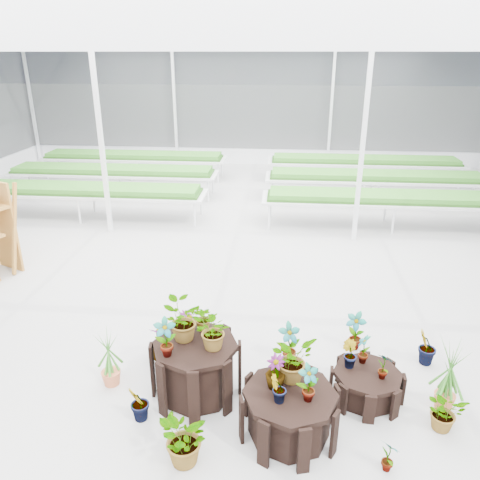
{
  "coord_description": "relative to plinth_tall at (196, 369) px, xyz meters",
  "views": [
    {
      "loc": [
        1.23,
        -6.63,
        4.2
      ],
      "look_at": [
        0.58,
        0.52,
        1.3
      ],
      "focal_mm": 35.0,
      "sensor_mm": 36.0,
      "label": 1
    }
  ],
  "objects": [
    {
      "name": "plinth_mid",
      "position": [
        1.2,
        -0.6,
        -0.09
      ],
      "size": [
        1.39,
        1.39,
        0.6
      ],
      "primitive_type": "cylinder",
      "rotation": [
        0.0,
        0.0,
        0.27
      ],
      "color": "black",
      "rests_on": "ground"
    },
    {
      "name": "steel_frame",
      "position": [
        -0.21,
        1.71,
        1.87
      ],
      "size": [
        18.0,
        24.0,
        4.5
      ],
      "primitive_type": null,
      "color": "silver",
      "rests_on": "ground"
    },
    {
      "name": "nursery_plants",
      "position": [
        0.86,
        -0.09,
        0.17
      ],
      "size": [
        4.75,
        3.17,
        1.32
      ],
      "color": "#357724",
      "rests_on": "ground"
    },
    {
      "name": "greenhouse_shell",
      "position": [
        -0.21,
        1.71,
        1.87
      ],
      "size": [
        18.0,
        24.0,
        4.5
      ],
      "primitive_type": null,
      "color": "white",
      "rests_on": "ground"
    },
    {
      "name": "nursery_benches",
      "position": [
        -0.21,
        8.91,
        0.04
      ],
      "size": [
        16.0,
        7.0,
        0.84
      ],
      "primitive_type": null,
      "color": "silver",
      "rests_on": "ground"
    },
    {
      "name": "plinth_tall",
      "position": [
        0.0,
        0.0,
        0.0
      ],
      "size": [
        1.26,
        1.26,
        0.77
      ],
      "primitive_type": "cylinder",
      "rotation": [
        0.0,
        0.0,
        0.13
      ],
      "color": "black",
      "rests_on": "ground"
    },
    {
      "name": "ground_plane",
      "position": [
        -0.21,
        1.71,
        -0.38
      ],
      "size": [
        24.0,
        24.0,
        0.0
      ],
      "primitive_type": "plane",
      "color": "gray",
      "rests_on": "ground"
    },
    {
      "name": "plinth_low",
      "position": [
        2.2,
        0.1,
        -0.18
      ],
      "size": [
        0.96,
        0.96,
        0.41
      ],
      "primitive_type": "cylinder",
      "rotation": [
        0.0,
        0.0,
        -0.07
      ],
      "color": "black",
      "rests_on": "ground"
    }
  ]
}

